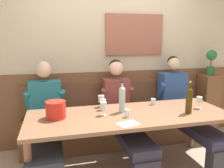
% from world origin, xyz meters
% --- Properties ---
extents(room_wall_back, '(6.80, 0.12, 2.80)m').
position_xyz_m(room_wall_back, '(0.01, 1.09, 1.40)').
color(room_wall_back, beige).
rests_on(room_wall_back, ground).
extents(wood_wainscot_panel, '(6.80, 0.03, 1.09)m').
position_xyz_m(wood_wainscot_panel, '(0.00, 1.04, 0.55)').
color(wood_wainscot_panel, brown).
rests_on(wood_wainscot_panel, ground).
extents(wall_bench, '(2.64, 0.42, 0.94)m').
position_xyz_m(wall_bench, '(0.00, 0.83, 0.28)').
color(wall_bench, brown).
rests_on(wall_bench, ground).
extents(dining_table, '(2.34, 0.88, 0.73)m').
position_xyz_m(dining_table, '(0.00, 0.11, 0.65)').
color(dining_table, brown).
rests_on(dining_table, ground).
extents(person_center_right_seat, '(0.52, 1.32, 1.29)m').
position_xyz_m(person_center_right_seat, '(-0.96, 0.43, 0.61)').
color(person_center_right_seat, '#273233').
rests_on(person_center_right_seat, ground).
extents(person_center_left_seat, '(0.47, 1.32, 1.29)m').
position_xyz_m(person_center_left_seat, '(0.02, 0.45, 0.63)').
color(person_center_left_seat, '#292432').
rests_on(person_center_left_seat, ground).
extents(person_left_seat, '(0.49, 1.33, 1.33)m').
position_xyz_m(person_left_seat, '(0.93, 0.46, 0.64)').
color(person_left_seat, '#2F3035').
rests_on(person_left_seat, ground).
extents(ice_bucket, '(0.22, 0.22, 0.19)m').
position_xyz_m(ice_bucket, '(-0.83, 0.17, 0.82)').
color(ice_bucket, red).
rests_on(ice_bucket, dining_table).
extents(wine_bottle_amber_mid, '(0.08, 0.08, 0.37)m').
position_xyz_m(wine_bottle_amber_mid, '(-0.07, 0.19, 0.89)').
color(wine_bottle_amber_mid, '#ADBFBD').
rests_on(wine_bottle_amber_mid, dining_table).
extents(wine_bottle_clear_water, '(0.07, 0.07, 0.38)m').
position_xyz_m(wine_bottle_clear_water, '(0.67, -0.05, 0.89)').
color(wine_bottle_clear_water, '#412E0B').
rests_on(wine_bottle_clear_water, dining_table).
extents(wine_glass_mid_left, '(0.07, 0.07, 0.13)m').
position_xyz_m(wine_glass_mid_left, '(-0.27, 0.32, 0.82)').
color(wine_glass_mid_left, silver).
rests_on(wine_glass_mid_left, dining_table).
extents(wine_glass_near_bucket, '(0.08, 0.08, 0.15)m').
position_xyz_m(wine_glass_near_bucket, '(-0.26, 0.46, 0.83)').
color(wine_glass_near_bucket, silver).
rests_on(wine_glass_near_bucket, dining_table).
extents(wine_glass_left_end, '(0.07, 0.07, 0.16)m').
position_xyz_m(wine_glass_left_end, '(-0.31, 0.13, 0.83)').
color(wine_glass_left_end, silver).
rests_on(wine_glass_left_end, dining_table).
extents(wine_glass_mid_right, '(0.07, 0.07, 0.15)m').
position_xyz_m(wine_glass_mid_right, '(0.90, 0.09, 0.83)').
color(wine_glass_mid_right, silver).
rests_on(wine_glass_mid_right, dining_table).
extents(water_tumbler_right, '(0.06, 0.06, 0.09)m').
position_xyz_m(water_tumbler_right, '(-0.07, -0.00, 0.77)').
color(water_tumbler_right, silver).
rests_on(water_tumbler_right, dining_table).
extents(water_tumbler_center, '(0.07, 0.07, 0.08)m').
position_xyz_m(water_tumbler_center, '(0.42, 0.38, 0.77)').
color(water_tumbler_center, silver).
rests_on(water_tumbler_center, dining_table).
extents(tasting_sheet_left_guest, '(0.24, 0.20, 0.00)m').
position_xyz_m(tasting_sheet_left_guest, '(-0.12, -0.20, 0.73)').
color(tasting_sheet_left_guest, white).
rests_on(tasting_sheet_left_guest, dining_table).
extents(corner_pedestal, '(0.28, 0.28, 1.00)m').
position_xyz_m(corner_pedestal, '(1.62, 0.86, 0.50)').
color(corner_pedestal, brown).
rests_on(corner_pedestal, ground).
extents(potted_plant, '(0.16, 0.16, 0.40)m').
position_xyz_m(potted_plant, '(1.62, 0.86, 1.24)').
color(potted_plant, '#235D30').
rests_on(potted_plant, corner_pedestal).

